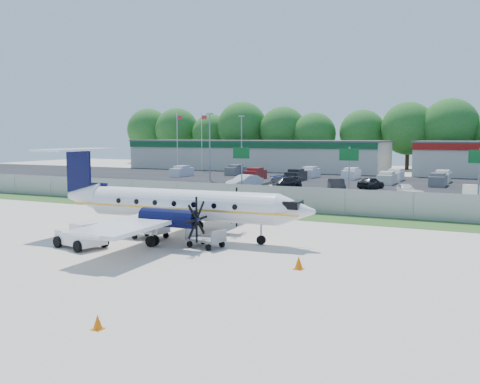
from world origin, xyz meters
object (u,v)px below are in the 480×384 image
at_px(aircraft, 178,204).
at_px(baggage_cart_near, 150,230).
at_px(baggage_cart_far, 206,239).
at_px(pushback_tug, 82,235).

height_order(aircraft, baggage_cart_near, aircraft).
xyz_separation_m(baggage_cart_near, baggage_cart_far, (4.12, -0.70, -0.02)).
distance_m(pushback_tug, baggage_cart_far, 6.66).
bearing_deg(aircraft, baggage_cart_far, -30.84).
xyz_separation_m(aircraft, baggage_cart_near, (-1.30, -0.99, -1.51)).
height_order(pushback_tug, baggage_cart_near, pushback_tug).
bearing_deg(aircraft, baggage_cart_near, -142.85).
relative_size(aircraft, pushback_tug, 5.78).
xyz_separation_m(aircraft, pushback_tug, (-3.13, -4.66, -1.33)).
relative_size(pushback_tug, baggage_cart_near, 1.37).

